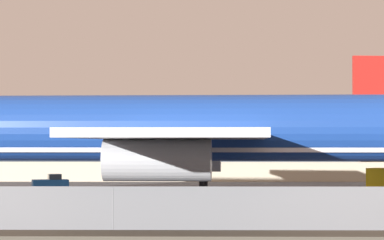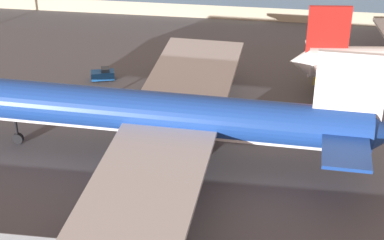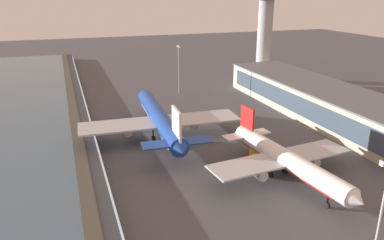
% 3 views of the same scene
% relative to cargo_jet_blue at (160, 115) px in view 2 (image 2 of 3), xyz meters
% --- Properties ---
extents(ground_plane, '(500.00, 500.00, 0.00)m').
position_rel_cargo_jet_blue_xyz_m(ground_plane, '(-2.10, -1.79, -5.46)').
color(ground_plane, '#4C4C51').
extents(cargo_jet_blue, '(51.79, 44.68, 14.31)m').
position_rel_cargo_jet_blue_xyz_m(cargo_jet_blue, '(0.00, 0.00, 0.00)').
color(cargo_jet_blue, '#193D93').
rests_on(cargo_jet_blue, ground).
extents(baggage_tug, '(3.52, 2.45, 1.80)m').
position_rel_cargo_jet_blue_xyz_m(baggage_tug, '(-11.51, 18.56, -4.65)').
color(baggage_tug, '#19519E').
rests_on(baggage_tug, ground).
extents(ops_van, '(5.36, 4.90, 2.48)m').
position_rel_cargo_jet_blue_xyz_m(ops_van, '(20.12, 19.54, -4.18)').
color(ops_van, yellow).
rests_on(ops_van, ground).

